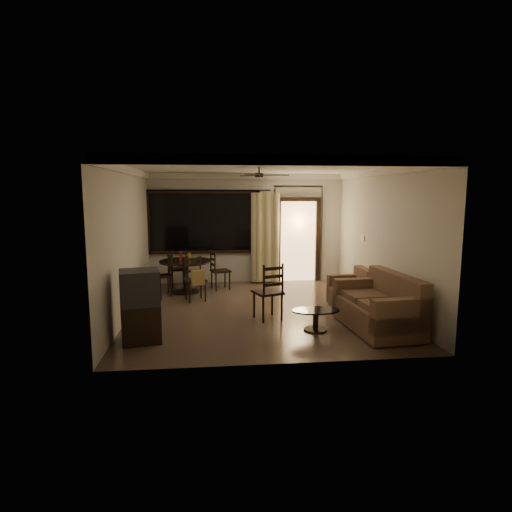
{
  "coord_description": "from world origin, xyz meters",
  "views": [
    {
      "loc": [
        -0.96,
        -8.24,
        2.31
      ],
      "look_at": [
        -0.04,
        0.2,
        1.06
      ],
      "focal_mm": 30.0,
      "sensor_mm": 36.0,
      "label": 1
    }
  ],
  "objects": [
    {
      "name": "dining_chair_south",
      "position": [
        -1.28,
        0.86,
        0.31
      ],
      "size": [
        0.52,
        0.56,
        0.95
      ],
      "rotation": [
        0.0,
        0.0,
        0.29
      ],
      "color": "black",
      "rests_on": "ground"
    },
    {
      "name": "ground",
      "position": [
        0.0,
        0.0,
        0.0
      ],
      "size": [
        5.5,
        5.5,
        0.0
      ],
      "primitive_type": "plane",
      "color": "#7F6651",
      "rests_on": "ground"
    },
    {
      "name": "side_chair",
      "position": [
        0.1,
        -0.65,
        0.31
      ],
      "size": [
        0.6,
        0.6,
        1.06
      ],
      "rotation": [
        0.0,
        0.0,
        3.48
      ],
      "color": "black",
      "rests_on": "ground"
    },
    {
      "name": "dining_chair_north",
      "position": [
        -1.75,
        2.29,
        0.28
      ],
      "size": [
        0.52,
        0.52,
        0.95
      ],
      "rotation": [
        0.0,
        0.0,
        3.43
      ],
      "color": "black",
      "rests_on": "ground"
    },
    {
      "name": "dining_chair_east",
      "position": [
        -0.72,
        1.92,
        0.28
      ],
      "size": [
        0.52,
        0.52,
        0.95
      ],
      "rotation": [
        0.0,
        0.0,
        1.86
      ],
      "color": "black",
      "rests_on": "ground"
    },
    {
      "name": "armchair",
      "position": [
        1.94,
        0.07,
        0.32
      ],
      "size": [
        0.77,
        0.77,
        0.77
      ],
      "rotation": [
        0.0,
        0.0,
        0.01
      ],
      "color": "#3F261D",
      "rests_on": "ground"
    },
    {
      "name": "coffee_table",
      "position": [
        0.81,
        -1.39,
        0.24
      ],
      "size": [
        0.82,
        0.49,
        0.36
      ],
      "rotation": [
        0.0,
        0.0,
        0.21
      ],
      "color": "black",
      "rests_on": "ground"
    },
    {
      "name": "sofa",
      "position": [
        1.92,
        -1.45,
        0.37
      ],
      "size": [
        1.07,
        1.82,
        0.94
      ],
      "rotation": [
        0.0,
        0.0,
        0.08
      ],
      "color": "#3F261D",
      "rests_on": "ground"
    },
    {
      "name": "dining_table",
      "position": [
        -1.52,
        1.68,
        0.6
      ],
      "size": [
        1.21,
        1.21,
        0.98
      ],
      "rotation": [
        0.0,
        0.0,
        0.29
      ],
      "color": "black",
      "rests_on": "ground"
    },
    {
      "name": "tv_cabinet",
      "position": [
        -2.05,
        -1.63,
        0.57
      ],
      "size": [
        0.69,
        0.64,
        1.14
      ],
      "rotation": [
        0.0,
        0.0,
        0.2
      ],
      "color": "black",
      "rests_on": "ground"
    },
    {
      "name": "room_shell",
      "position": [
        0.59,
        1.77,
        1.83
      ],
      "size": [
        5.5,
        6.7,
        5.5
      ],
      "color": "beige",
      "rests_on": "ground"
    },
    {
      "name": "dining_chair_west",
      "position": [
        -2.04,
        1.44,
        0.28
      ],
      "size": [
        0.52,
        0.52,
        0.95
      ],
      "rotation": [
        0.0,
        0.0,
        -1.28
      ],
      "color": "black",
      "rests_on": "ground"
    }
  ]
}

